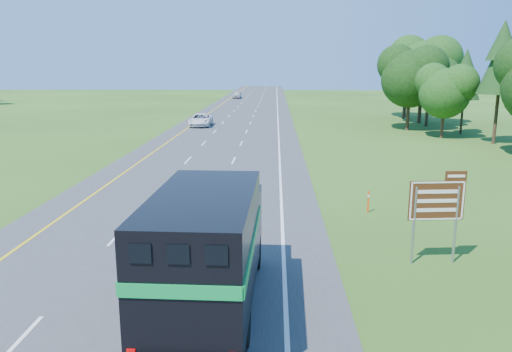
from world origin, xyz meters
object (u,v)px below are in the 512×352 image
object	(u,v)px
white_suv	(201,120)
far_car	(237,95)
exit_sign	(437,204)
horse_truck	(208,248)

from	to	relation	value
white_suv	far_car	distance (m)	54.91
far_car	exit_sign	world-z (taller)	exit_sign
horse_truck	exit_sign	bearing A→B (deg)	29.86
far_car	exit_sign	size ratio (longest dim) A/B	1.33
far_car	exit_sign	xyz separation A→B (m)	(15.03, -98.76, 1.48)
horse_truck	far_car	bearing A→B (deg)	95.28
horse_truck	far_car	distance (m)	103.36
white_suv	exit_sign	xyz separation A→B (m)	(15.42, -43.85, 1.52)
horse_truck	exit_sign	world-z (taller)	horse_truck
exit_sign	far_car	bearing A→B (deg)	93.23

